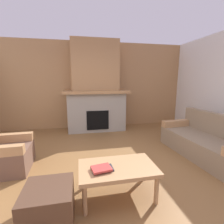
% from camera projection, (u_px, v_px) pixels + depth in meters
% --- Properties ---
extents(ground, '(9.00, 9.00, 0.00)m').
position_uv_depth(ground, '(114.00, 175.00, 2.69)').
color(ground, brown).
extents(wall_back_wood_panel, '(6.00, 0.12, 2.70)m').
position_uv_depth(wall_back_wood_panel, '(95.00, 86.00, 5.32)').
color(wall_back_wood_panel, '#A87A4C').
rests_on(wall_back_wood_panel, ground).
extents(fireplace, '(1.90, 0.82, 2.70)m').
position_uv_depth(fireplace, '(96.00, 92.00, 4.99)').
color(fireplace, gray).
rests_on(fireplace, ground).
extents(couch, '(0.97, 1.85, 0.85)m').
position_uv_depth(couch, '(206.00, 142.00, 3.35)').
color(couch, '#847056').
rests_on(couch, ground).
extents(armchair, '(0.79, 0.79, 0.85)m').
position_uv_depth(armchair, '(3.00, 154.00, 2.78)').
color(armchair, brown).
rests_on(armchair, ground).
extents(coffee_table, '(1.00, 0.60, 0.43)m').
position_uv_depth(coffee_table, '(118.00, 170.00, 2.14)').
color(coffee_table, tan).
rests_on(coffee_table, ground).
extents(ottoman, '(0.52, 0.52, 0.40)m').
position_uv_depth(ottoman, '(49.00, 204.00, 1.79)').
color(ottoman, '#4C3323').
rests_on(ottoman, ground).
extents(book_stack_near_edge, '(0.29, 0.23, 0.05)m').
position_uv_depth(book_stack_near_edge, '(102.00, 169.00, 2.03)').
color(book_stack_near_edge, '#2D2D33').
rests_on(book_stack_near_edge, coffee_table).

